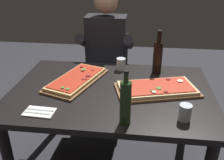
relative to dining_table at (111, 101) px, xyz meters
name	(u,v)px	position (x,y,z in m)	size (l,w,h in m)	color
dining_table	(111,101)	(0.00, 0.00, 0.00)	(1.40, 0.96, 0.74)	black
pizza_rectangular_front	(157,89)	(0.32, 0.01, 0.12)	(0.61, 0.43, 0.05)	brown
pizza_rectangular_left	(77,79)	(-0.27, 0.09, 0.11)	(0.42, 0.59, 0.05)	brown
wine_bottle_dark	(158,56)	(0.33, 0.32, 0.24)	(0.07, 0.07, 0.35)	black
oil_bottle_amber	(125,102)	(0.13, -0.38, 0.23)	(0.06, 0.06, 0.32)	#233819
tumbler_near_camera	(185,113)	(0.46, -0.31, 0.14)	(0.07, 0.07, 0.10)	silver
tumbler_far_side	(121,65)	(0.04, 0.36, 0.14)	(0.07, 0.07, 0.10)	silver
napkin_cutlery_set	(39,112)	(-0.39, -0.34, 0.10)	(0.19, 0.12, 0.01)	white
diner_chair	(108,72)	(-0.14, 0.86, -0.16)	(0.44, 0.44, 0.87)	black
seated_diner	(106,53)	(-0.14, 0.74, 0.10)	(0.53, 0.41, 1.33)	#23232D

